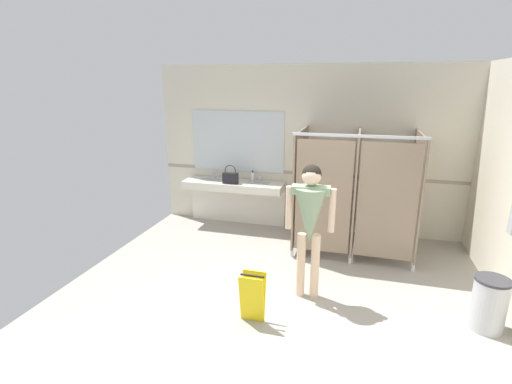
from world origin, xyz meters
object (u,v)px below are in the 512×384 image
at_px(trash_bin, 489,304).
at_px(soap_dispenser, 253,176).
at_px(person_standing, 310,215).
at_px(paper_cup, 231,181).
at_px(handbag, 230,177).
at_px(wet_floor_sign, 253,297).

height_order(trash_bin, soap_dispenser, soap_dispenser).
bearing_deg(person_standing, paper_cup, 130.23).
xyz_separation_m(person_standing, paper_cup, (-1.72, 2.03, -0.19)).
distance_m(person_standing, paper_cup, 2.67).
height_order(trash_bin, handbag, handbag).
height_order(trash_bin, wet_floor_sign, trash_bin).
height_order(soap_dispenser, wet_floor_sign, soap_dispenser).
height_order(handbag, wet_floor_sign, handbag).
distance_m(trash_bin, handbag, 4.38).
bearing_deg(trash_bin, handbag, 150.29).
distance_m(trash_bin, soap_dispenser, 4.25).
xyz_separation_m(person_standing, handbag, (-1.72, 2.00, -0.12)).
distance_m(trash_bin, person_standing, 2.19).
bearing_deg(soap_dispenser, wet_floor_sign, -74.00).
xyz_separation_m(handbag, soap_dispenser, (0.34, 0.29, -0.03)).
height_order(person_standing, soap_dispenser, person_standing).
relative_size(soap_dispenser, wet_floor_sign, 0.34).
bearing_deg(paper_cup, handbag, -97.97).
bearing_deg(person_standing, handbag, 130.84).
bearing_deg(wet_floor_sign, person_standing, 53.00).
bearing_deg(soap_dispenser, paper_cup, -142.16).
bearing_deg(wet_floor_sign, soap_dispenser, 106.00).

